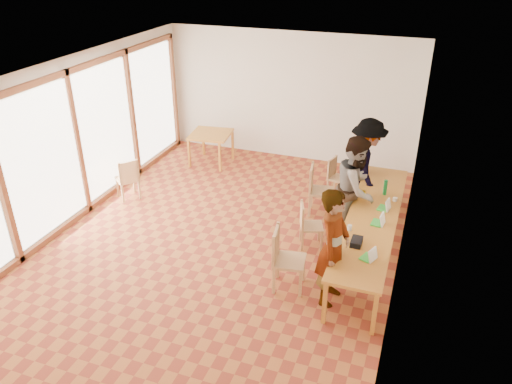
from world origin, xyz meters
The scene contains 25 objects.
ground centered at (0.00, 0.00, 0.00)m, with size 8.00×8.00×0.00m, color #A25427.
wall_back centered at (0.00, 4.00, 1.50)m, with size 6.00×0.10×3.00m, color beige.
wall_front centered at (0.00, -4.00, 1.50)m, with size 6.00×0.10×3.00m, color beige.
wall_right centered at (3.00, 0.00, 1.50)m, with size 0.10×8.00×3.00m, color beige.
window_wall centered at (-2.96, 0.00, 1.50)m, with size 0.10×8.00×3.00m, color white.
ceiling centered at (0.00, 0.00, 3.02)m, with size 6.00×8.00×0.04m, color white.
communal_table centered at (2.50, 0.35, 0.70)m, with size 0.80×4.00×0.75m.
side_table centered at (-1.62, 2.97, 0.67)m, with size 0.90×0.90×0.75m.
chair_near centered at (1.36, -0.99, 0.62)m, with size 0.54×0.54×0.54m.
chair_mid centered at (1.42, 0.24, 0.50)m, with size 0.49×0.49×0.44m.
chair_far centered at (1.29, 1.46, 0.60)m, with size 0.52×0.52×0.52m.
chair_empty centered at (1.48, 2.36, 0.49)m, with size 0.46×0.46×0.43m.
chair_spare centered at (-2.43, 0.70, 0.54)m, with size 0.58×0.58×0.47m.
person_near centered at (2.12, -1.04, 0.91)m, with size 0.67×0.44×1.83m, color gray.
person_mid centered at (2.12, 0.82, 0.96)m, with size 0.93×0.73×1.92m, color gray.
person_far centered at (2.13, 1.98, 0.93)m, with size 1.20×0.69×1.85m, color gray.
laptop_near centered at (2.64, -0.91, 0.80)m, with size 0.26×0.27×0.18m.
laptop_mid centered at (2.64, 0.12, 0.80)m, with size 0.22×0.25×0.19m.
laptop_far centered at (2.67, 0.64, 0.80)m, with size 0.23×0.25×0.19m.
yellow_mug centered at (2.22, 0.99, 0.80)m, with size 0.12×0.12×0.10m, color gold.
green_bottle centered at (2.59, 1.20, 0.89)m, with size 0.07×0.07×0.28m, color #148038.
clear_glass centered at (2.22, -0.23, 0.80)m, with size 0.07×0.07×0.09m, color silver.
condiment_cup centered at (2.79, 1.01, 0.78)m, with size 0.08×0.08×0.06m, color white.
pink_phone centered at (2.68, -0.72, 0.76)m, with size 0.05×0.10×0.01m, color #F04558.
black_pouch centered at (2.39, -0.60, 0.80)m, with size 0.16×0.26×0.09m, color black.
Camera 1 is at (3.10, -7.01, 4.87)m, focal length 35.00 mm.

